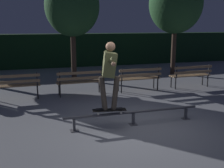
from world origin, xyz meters
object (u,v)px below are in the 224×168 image
(tree_behind_benches, at_px, (72,7))
(park_bench_leftmost, at_px, (14,84))
(tree_far_right, at_px, (176,4))
(skateboarder, at_px, (109,70))
(park_bench_left_center, at_px, (81,80))
(park_bench_rightmost, at_px, (191,74))
(skateboard, at_px, (109,110))
(park_bench_right_center, at_px, (139,77))
(grind_rail, at_px, (133,114))

(tree_behind_benches, bearing_deg, park_bench_leftmost, -129.43)
(tree_behind_benches, bearing_deg, tree_far_right, -0.08)
(skateboarder, height_order, tree_far_right, tree_far_right)
(park_bench_left_center, xyz_separation_m, park_bench_rightmost, (4.23, 0.00, 0.00))
(skateboard, xyz_separation_m, park_bench_rightmost, (4.09, 3.08, 0.12))
(park_bench_leftmost, distance_m, tree_behind_benches, 4.45)
(park_bench_right_center, height_order, tree_behind_benches, tree_behind_benches)
(skateboarder, height_order, park_bench_rightmost, skateboarder)
(grind_rail, xyz_separation_m, skateboarder, (-0.59, -0.00, 1.09))
(park_bench_leftmost, height_order, tree_behind_benches, tree_behind_benches)
(skateboard, bearing_deg, park_bench_right_center, 57.27)
(tree_behind_benches, bearing_deg, grind_rail, -84.79)
(skateboard, relative_size, park_bench_right_center, 0.50)
(skateboarder, distance_m, park_bench_rightmost, 5.19)
(tree_behind_benches, bearing_deg, park_bench_rightmost, -34.88)
(park_bench_left_center, bearing_deg, skateboarder, -87.39)
(park_bench_leftmost, distance_m, park_bench_right_center, 4.23)
(skateboard, relative_size, tree_far_right, 0.17)
(park_bench_left_center, xyz_separation_m, tree_behind_benches, (0.20, 2.81, 2.55))
(grind_rail, xyz_separation_m, park_bench_leftmost, (-2.85, 3.08, 0.28))
(grind_rail, bearing_deg, skateboarder, -179.96)
(grind_rail, relative_size, tree_far_right, 0.72)
(grind_rail, distance_m, park_bench_left_center, 3.18)
(grind_rail, height_order, skateboard, skateboard)
(grind_rail, xyz_separation_m, park_bench_right_center, (1.38, 3.08, 0.28))
(skateboard, height_order, park_bench_left_center, park_bench_left_center)
(skateboarder, distance_m, tree_far_right, 7.87)
(grind_rail, bearing_deg, skateboard, 180.00)
(grind_rail, distance_m, skateboarder, 1.24)
(park_bench_rightmost, bearing_deg, park_bench_left_center, 180.00)
(park_bench_rightmost, distance_m, tree_far_right, 4.00)
(park_bench_left_center, bearing_deg, park_bench_right_center, 0.00)
(skateboard, xyz_separation_m, park_bench_right_center, (1.98, 3.08, 0.12))
(park_bench_rightmost, bearing_deg, skateboarder, -143.04)
(park_bench_right_center, xyz_separation_m, park_bench_rightmost, (2.12, 0.00, 0.00))
(grind_rail, distance_m, skateboard, 0.62)
(grind_rail, distance_m, tree_far_right, 7.87)
(skateboard, distance_m, tree_far_right, 8.15)
(grind_rail, height_order, park_bench_right_center, park_bench_right_center)
(park_bench_left_center, height_order, tree_behind_benches, tree_behind_benches)
(park_bench_left_center, bearing_deg, skateboard, -87.44)
(grind_rail, relative_size, park_bench_left_center, 2.08)
(park_bench_leftmost, xyz_separation_m, park_bench_right_center, (4.23, 0.00, 0.00))
(park_bench_left_center, relative_size, park_bench_right_center, 1.00)
(tree_behind_benches, xyz_separation_m, tree_far_right, (4.80, -0.01, 0.19))
(tree_behind_benches, bearing_deg, park_bench_left_center, -94.00)
(park_bench_left_center, height_order, tree_far_right, tree_far_right)
(park_bench_left_center, distance_m, park_bench_right_center, 2.12)
(grind_rail, distance_m, park_bench_rightmost, 4.67)
(grind_rail, relative_size, park_bench_right_center, 2.08)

